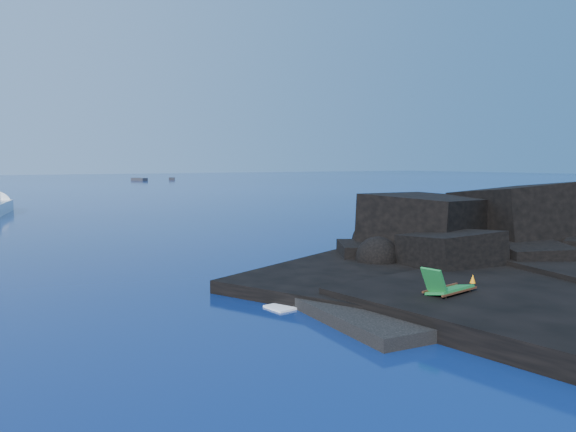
% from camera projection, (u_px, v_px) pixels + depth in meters
% --- Properties ---
extents(ground, '(400.00, 400.00, 0.00)m').
position_uv_depth(ground, '(332.00, 331.00, 14.81)').
color(ground, '#031034').
rests_on(ground, ground).
extents(headland, '(24.00, 24.00, 3.60)m').
position_uv_depth(headland, '(529.00, 265.00, 24.32)').
color(headland, black).
rests_on(headland, ground).
extents(beach, '(9.08, 6.86, 0.70)m').
position_uv_depth(beach, '(436.00, 304.00, 17.65)').
color(beach, black).
rests_on(beach, ground).
extents(surf_foam, '(10.00, 8.00, 0.06)m').
position_uv_depth(surf_foam, '(357.00, 278.00, 21.68)').
color(surf_foam, white).
rests_on(surf_foam, ground).
extents(deck_chair, '(1.90, 1.04, 1.24)m').
position_uv_depth(deck_chair, '(450.00, 282.00, 16.39)').
color(deck_chair, '#176A2C').
rests_on(deck_chair, beach).
extents(towel, '(1.98, 1.01, 0.05)m').
position_uv_depth(towel, '(463.00, 288.00, 18.27)').
color(towel, white).
rests_on(towel, beach).
extents(sunbather, '(1.66, 0.48, 0.22)m').
position_uv_depth(sunbather, '(463.00, 284.00, 18.25)').
color(sunbather, '#E0AE76').
rests_on(sunbather, towel).
extents(marker_cone, '(0.48, 0.48, 0.56)m').
position_uv_depth(marker_cone, '(473.00, 283.00, 17.79)').
color(marker_cone, orange).
rests_on(marker_cone, beach).
extents(distant_boat_a, '(2.85, 5.06, 0.64)m').
position_uv_depth(distant_boat_a, '(139.00, 181.00, 134.85)').
color(distant_boat_a, '#2A292F').
rests_on(distant_boat_a, ground).
extents(distant_boat_b, '(2.98, 4.66, 0.60)m').
position_uv_depth(distant_boat_b, '(172.00, 180.00, 139.69)').
color(distant_boat_b, '#232227').
rests_on(distant_boat_b, ground).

